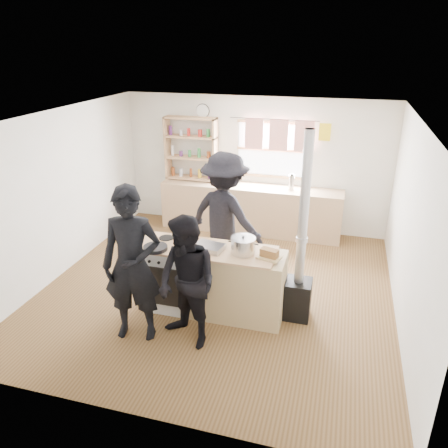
{
  "coord_description": "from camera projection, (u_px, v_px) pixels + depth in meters",
  "views": [
    {
      "loc": [
        1.61,
        -5.38,
        3.42
      ],
      "look_at": [
        0.13,
        -0.1,
        1.1
      ],
      "focal_mm": 35.0,
      "sensor_mm": 36.0,
      "label": 1
    }
  ],
  "objects": [
    {
      "name": "back_counter",
      "position": [
        250.0,
        209.0,
        8.29
      ],
      "size": [
        3.4,
        0.55,
        0.9
      ],
      "primitive_type": "cube",
      "color": "tan",
      "rests_on": "ground"
    },
    {
      "name": "person_near_right",
      "position": [
        187.0,
        283.0,
        5.05
      ],
      "size": [
        0.99,
        0.92,
        1.63
      ],
      "primitive_type": "imported",
      "rotation": [
        0.0,
        0.0,
        -0.5
      ],
      "color": "black",
      "rests_on": "ground"
    },
    {
      "name": "flue_heater",
      "position": [
        299.0,
        274.0,
        5.61
      ],
      "size": [
        0.35,
        0.35,
        2.5
      ],
      "color": "black",
      "rests_on": "ground"
    },
    {
      "name": "stockpot_stove",
      "position": [
        182.0,
        234.0,
        5.85
      ],
      "size": [
        0.23,
        0.23,
        0.19
      ],
      "color": "#B2B2B4",
      "rests_on": "cooking_island"
    },
    {
      "name": "ground",
      "position": [
        217.0,
        289.0,
        6.5
      ],
      "size": [
        5.0,
        5.0,
        0.01
      ],
      "primitive_type": "cube",
      "color": "brown",
      "rests_on": "ground"
    },
    {
      "name": "skillet_greens",
      "position": [
        155.0,
        248.0,
        5.6
      ],
      "size": [
        0.44,
        0.44,
        0.05
      ],
      "color": "black",
      "rests_on": "cooking_island"
    },
    {
      "name": "stockpot_counter",
      "position": [
        243.0,
        245.0,
        5.48
      ],
      "size": [
        0.32,
        0.32,
        0.23
      ],
      "color": "silver",
      "rests_on": "cooking_island"
    },
    {
      "name": "cooking_island",
      "position": [
        216.0,
        281.0,
        5.79
      ],
      "size": [
        1.97,
        0.64,
        0.93
      ],
      "color": "silver",
      "rests_on": "ground"
    },
    {
      "name": "person_near_left",
      "position": [
        132.0,
        265.0,
        5.13
      ],
      "size": [
        0.79,
        0.6,
        1.94
      ],
      "primitive_type": "imported",
      "rotation": [
        0.0,
        0.0,
        0.2
      ],
      "color": "black",
      "rests_on": "ground"
    },
    {
      "name": "person_far",
      "position": [
        225.0,
        216.0,
        6.53
      ],
      "size": [
        1.44,
        1.12,
        1.96
      ],
      "primitive_type": "imported",
      "rotation": [
        0.0,
        0.0,
        2.78
      ],
      "color": "black",
      "rests_on": "ground"
    },
    {
      "name": "shelving_unit",
      "position": [
        191.0,
        148.0,
        8.28
      ],
      "size": [
        1.0,
        0.28,
        1.2
      ],
      "color": "tan",
      "rests_on": "back_counter"
    },
    {
      "name": "thermos",
      "position": [
        291.0,
        182.0,
        7.88
      ],
      "size": [
        0.1,
        0.1,
        0.28
      ],
      "primitive_type": "cylinder",
      "color": "silver",
      "rests_on": "back_counter"
    },
    {
      "name": "bread_board",
      "position": [
        269.0,
        254.0,
        5.37
      ],
      "size": [
        0.32,
        0.27,
        0.12
      ],
      "color": "tan",
      "rests_on": "cooking_island"
    },
    {
      "name": "roast_tray",
      "position": [
        209.0,
        247.0,
        5.6
      ],
      "size": [
        0.41,
        0.33,
        0.07
      ],
      "color": "silver",
      "rests_on": "cooking_island"
    }
  ]
}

